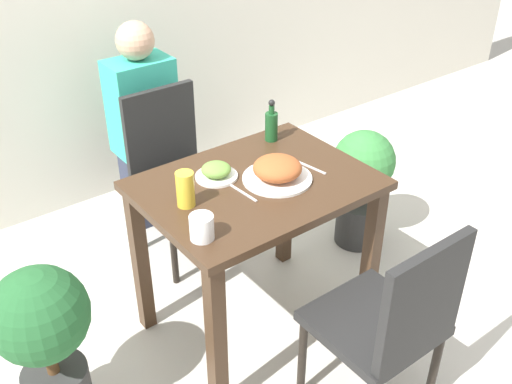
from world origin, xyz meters
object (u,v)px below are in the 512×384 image
Objects in this scene: chair_far at (174,166)px; juice_glass at (185,189)px; chair_near at (391,321)px; drink_cup at (202,227)px; potted_plant_right at (362,180)px; food_plate at (277,170)px; person_figure at (144,128)px; sauce_bottle at (271,125)px; potted_plant_left at (45,337)px; side_plate at (216,172)px.

juice_glass reaches higher than chair_far.
chair_near is 9.59× the size of drink_cup.
juice_glass is at bearing -172.40° from potted_plant_right.
chair_near is at bearing -90.23° from food_plate.
person_figure is (-0.79, 0.91, 0.18)m from potted_plant_right.
sauce_bottle is at bearing 172.23° from potted_plant_right.
juice_glass is 0.12× the size of person_figure.
chair_near is at bearing -89.29° from person_figure.
juice_glass is at bearing -1.86° from potted_plant_left.
side_plate is 1.88× the size of drink_cup.
potted_plant_left is at bearing 178.14° from juice_glass.
chair_far is 3.13× the size of food_plate.
food_plate is at bearing -9.08° from juice_glass.
side_plate is 0.24× the size of potted_plant_left.
sauce_bottle is (0.39, 0.13, 0.05)m from side_plate.
chair_near is 0.90m from side_plate.
drink_cup is at bearing -130.78° from side_plate.
juice_glass is at bearing 72.67° from drink_cup.
sauce_bottle is (0.60, 0.23, 0.01)m from juice_glass.
side_plate is 0.88× the size of sauce_bottle.
chair_near reaches higher than potted_plant_right.
person_figure reaches higher than chair_near.
drink_cup reaches higher than potted_plant_right.
chair_far is at bearing 64.29° from juice_glass.
juice_glass reaches higher than potted_plant_right.
potted_plant_left is (-0.82, -0.08, -0.37)m from side_plate.
person_figure is at bearing -89.29° from chair_near.
side_plate is 0.90m from potted_plant_left.
chair_far reaches higher than potted_plant_right.
juice_glass is at bearing 170.92° from food_plate.
drink_cup is at bearing -108.82° from person_figure.
person_figure is at bearing 80.39° from side_plate.
person_figure is at bearing 71.18° from drink_cup.
food_plate is 0.42× the size of potted_plant_right.
side_plate is 1.00m from person_figure.
person_figure is (-0.23, 0.83, -0.27)m from sauce_bottle.
sauce_bottle reaches higher than side_plate.
side_plate is at bearing 26.07° from juice_glass.
potted_plant_right is (0.95, 0.05, -0.41)m from side_plate.
food_plate is 3.07× the size of drink_cup.
drink_cup is 0.23m from juice_glass.
chair_near is 0.89m from juice_glass.
side_plate is (-0.19, 0.16, -0.02)m from food_plate.
juice_glass reaches higher than chair_near.
person_figure is (-0.02, 1.79, 0.08)m from chair_near.
chair_near is 1.25m from potted_plant_left.
drink_cup is 0.66× the size of juice_glass.
person_figure is (0.37, 1.06, -0.27)m from juice_glass.
food_plate is at bearing 18.37° from drink_cup.
sauce_bottle is 0.27× the size of potted_plant_left.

